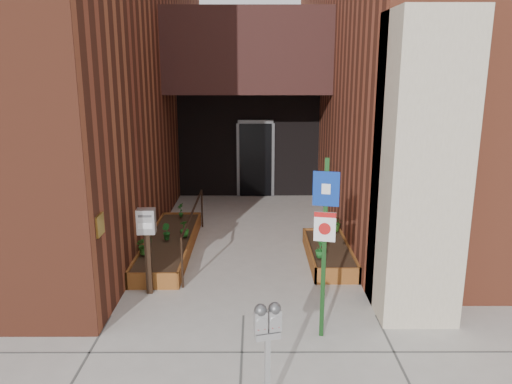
{
  "coord_description": "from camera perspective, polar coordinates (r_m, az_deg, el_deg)",
  "views": [
    {
      "loc": [
        0.17,
        -6.82,
        3.63
      ],
      "look_at": [
        0.2,
        1.8,
        1.47
      ],
      "focal_mm": 35.0,
      "sensor_mm": 36.0,
      "label": 1
    }
  ],
  "objects": [
    {
      "name": "shrub_right_b",
      "position": [
        10.28,
        7.28,
        -3.97
      ],
      "size": [
        0.23,
        0.23,
        0.34
      ],
      "primitive_type": "imported",
      "rotation": [
        0.0,
        0.0,
        2.78
      ],
      "color": "#29601B",
      "rests_on": "planter_right"
    },
    {
      "name": "planter_right",
      "position": [
        9.78,
        8.31,
        -7.04
      ],
      "size": [
        0.8,
        2.2,
        0.3
      ],
      "color": "brown",
      "rests_on": "ground"
    },
    {
      "name": "shrub_right_a",
      "position": [
        9.09,
        7.34,
        -6.47
      ],
      "size": [
        0.21,
        0.21,
        0.32
      ],
      "primitive_type": "imported",
      "rotation": [
        0.0,
        0.0,
        1.35
      ],
      "color": "#1A5C20",
      "rests_on": "planter_right"
    },
    {
      "name": "payment_dropbox",
      "position": [
        8.23,
        -12.37,
        -4.62
      ],
      "size": [
        0.3,
        0.23,
        1.45
      ],
      "color": "black",
      "rests_on": "ground"
    },
    {
      "name": "planter_left",
      "position": [
        10.29,
        -9.84,
        -6.03
      ],
      "size": [
        0.9,
        3.6,
        0.3
      ],
      "color": "brown",
      "rests_on": "ground"
    },
    {
      "name": "shrub_left_d",
      "position": [
        11.53,
        -8.61,
        -2.05
      ],
      "size": [
        0.23,
        0.23,
        0.33
      ],
      "primitive_type": "imported",
      "rotation": [
        0.0,
        0.0,
        5.17
      ],
      "color": "#195618",
      "rests_on": "planter_left"
    },
    {
      "name": "architecture",
      "position": [
        13.79,
        -1.74,
        19.67
      ],
      "size": [
        20.0,
        14.6,
        10.0
      ],
      "color": "brown",
      "rests_on": "ground"
    },
    {
      "name": "parking_meter",
      "position": [
        5.36,
        1.33,
        -15.38
      ],
      "size": [
        0.3,
        0.17,
        1.29
      ],
      "color": "#ACACAE",
      "rests_on": "ground"
    },
    {
      "name": "handrail",
      "position": [
        9.98,
        -7.19,
        -2.86
      ],
      "size": [
        0.04,
        3.34,
        0.9
      ],
      "color": "black",
      "rests_on": "ground"
    },
    {
      "name": "sign_post",
      "position": [
        6.65,
        7.86,
        -4.36
      ],
      "size": [
        0.34,
        0.12,
        2.51
      ],
      "color": "#153B16",
      "rests_on": "ground"
    },
    {
      "name": "shrub_left_c",
      "position": [
        10.21,
        -8.18,
        -4.14
      ],
      "size": [
        0.25,
        0.25,
        0.33
      ],
      "primitive_type": "imported",
      "rotation": [
        0.0,
        0.0,
        3.58
      ],
      "color": "#1C5A19",
      "rests_on": "planter_left"
    },
    {
      "name": "shrub_right_c",
      "position": [
        10.55,
        9.02,
        -3.47
      ],
      "size": [
        0.47,
        0.47,
        0.37
      ],
      "primitive_type": "imported",
      "rotation": [
        0.0,
        0.0,
        3.98
      ],
      "color": "#235117",
      "rests_on": "planter_right"
    },
    {
      "name": "shrub_left_b",
      "position": [
        10.09,
        -10.25,
        -4.48
      ],
      "size": [
        0.25,
        0.25,
        0.32
      ],
      "primitive_type": "imported",
      "rotation": [
        0.0,
        0.0,
        2.36
      ],
      "color": "#18551A",
      "rests_on": "planter_left"
    },
    {
      "name": "shrub_left_a",
      "position": [
        9.4,
        -12.63,
        -5.93
      ],
      "size": [
        0.42,
        0.42,
        0.34
      ],
      "primitive_type": "imported",
      "rotation": [
        0.0,
        0.0,
        0.52
      ],
      "color": "#255D1A",
      "rests_on": "planter_left"
    },
    {
      "name": "ground",
      "position": [
        7.73,
        -1.45,
        -13.95
      ],
      "size": [
        80.0,
        80.0,
        0.0
      ],
      "primitive_type": "plane",
      "color": "#9E9991",
      "rests_on": "ground"
    }
  ]
}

